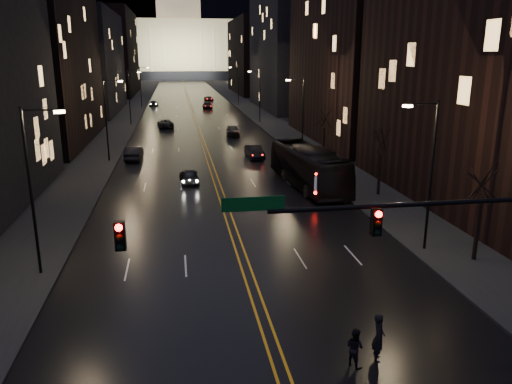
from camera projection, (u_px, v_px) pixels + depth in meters
name	position (u px, v px, depth m)	size (l,w,h in m)	color
ground	(279.00, 366.00, 18.94)	(900.00, 900.00, 0.00)	black
road	(187.00, 96.00, 142.71)	(20.00, 320.00, 0.02)	black
sidewalk_left	(137.00, 97.00, 140.55)	(8.00, 320.00, 0.16)	black
sidewalk_right	(236.00, 96.00, 144.83)	(8.00, 320.00, 0.16)	black
center_line	(187.00, 96.00, 142.70)	(0.62, 320.00, 0.01)	orange
building_left_mid	(33.00, 34.00, 63.44)	(12.00, 30.00, 28.00)	black
building_left_far	(86.00, 62.00, 100.68)	(12.00, 34.00, 20.00)	black
building_left_dist	(113.00, 53.00, 145.85)	(12.00, 40.00, 24.00)	black
building_right_near	(498.00, 47.00, 38.01)	(12.00, 26.00, 24.00)	black
building_right_mid	(289.00, 47.00, 106.29)	(12.00, 34.00, 26.00)	black
building_right_dist	(254.00, 57.00, 152.52)	(12.00, 40.00, 22.00)	black
capitol	(180.00, 43.00, 252.41)	(90.00, 50.00, 58.50)	black
traffic_signal	(437.00, 231.00, 18.49)	(17.29, 0.45, 7.00)	black
streetlamp_right_near	(429.00, 169.00, 28.77)	(2.13, 0.25, 9.00)	black
streetlamp_left_near	(34.00, 183.00, 25.47)	(2.13, 0.25, 9.00)	black
streetlamp_right_mid	(301.00, 112.00, 57.33)	(2.13, 0.25, 9.00)	black
streetlamp_left_mid	(108.00, 116.00, 54.03)	(2.13, 0.25, 9.00)	black
streetlamp_right_far	(259.00, 93.00, 85.89)	(2.13, 0.25, 9.00)	black
streetlamp_left_far	(130.00, 95.00, 82.59)	(2.13, 0.25, 9.00)	black
streetlamp_right_dist	(237.00, 84.00, 114.45)	(2.13, 0.25, 9.00)	black
streetlamp_left_dist	(141.00, 85.00, 111.15)	(2.13, 0.25, 9.00)	black
tree_right_near	(483.00, 185.00, 27.34)	(2.40, 2.40, 6.65)	black
tree_right_mid	(381.00, 143.00, 40.67)	(2.40, 2.40, 6.65)	black
tree_right_far	(325.00, 119.00, 55.90)	(2.40, 2.40, 6.65)	black
bus	(308.00, 167.00, 44.35)	(3.05, 13.05, 3.63)	black
oncoming_car_a	(189.00, 176.00, 45.86)	(1.65, 4.09, 1.39)	black
oncoming_car_b	(134.00, 153.00, 56.00)	(1.65, 4.73, 1.56)	black
oncoming_car_c	(165.00, 123.00, 81.15)	(2.32, 5.02, 1.40)	black
oncoming_car_d	(154.00, 103.00, 115.05)	(1.78, 4.38, 1.27)	black
receding_car_a	(255.00, 152.00, 57.04)	(1.56, 4.48, 1.48)	black
receding_car_b	(233.00, 130.00, 72.83)	(1.94, 4.83, 1.65)	black
receding_car_c	(207.00, 105.00, 109.54)	(2.03, 5.00, 1.45)	black
receding_car_d	(209.00, 99.00, 127.78)	(2.05, 4.44, 1.23)	black
pedestrian_a	(379.00, 337.00, 19.11)	(0.71, 0.47, 1.94)	black
pedestrian_b	(355.00, 347.00, 18.81)	(0.76, 0.41, 1.55)	black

